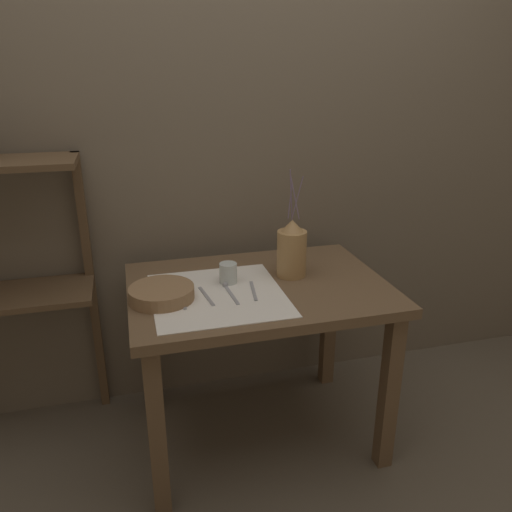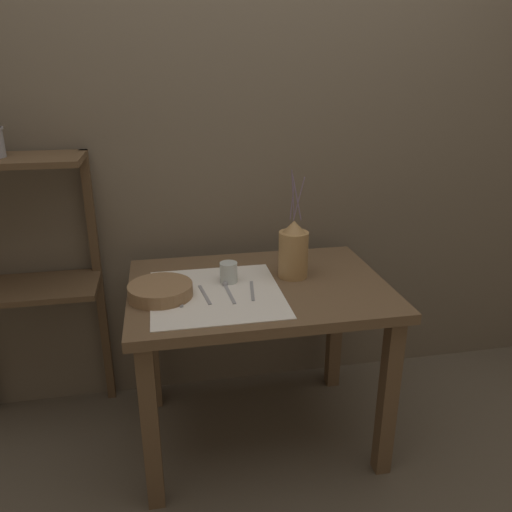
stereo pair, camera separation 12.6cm
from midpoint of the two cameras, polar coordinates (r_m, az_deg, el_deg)
ground_plane at (r=2.36m, az=-1.37°, el=-19.59°), size 12.00×12.00×0.00m
stone_wall_back at (r=2.28m, az=-4.50°, el=12.48°), size 7.00×0.06×2.40m
wooden_table at (r=2.02m, az=-1.52°, el=-6.16°), size 1.01×0.72×0.72m
wooden_shelf_unit at (r=2.23m, az=-27.61°, el=0.46°), size 0.58×0.30×1.21m
linen_cloth at (r=1.89m, az=-6.29°, el=-4.44°), size 0.49×0.51×0.00m
pitcher_with_flowers at (r=2.01m, az=2.32°, el=0.66°), size 0.12×0.12×0.44m
wooden_bowl at (r=1.87m, az=-12.63°, el=-4.24°), size 0.24×0.24×0.05m
glass_tumbler_near at (r=1.97m, az=-5.03°, el=-1.97°), size 0.07×0.07×0.08m
fork_inner at (r=1.86m, az=-10.31°, el=-4.88°), size 0.02×0.17×0.00m
fork_outer at (r=1.87m, az=-7.62°, el=-4.59°), size 0.04×0.17×0.00m
spoon_outer at (r=1.92m, az=-5.15°, el=-3.76°), size 0.03×0.18×0.02m
knife_center at (r=1.90m, az=-2.19°, el=-4.02°), size 0.04×0.17×0.00m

